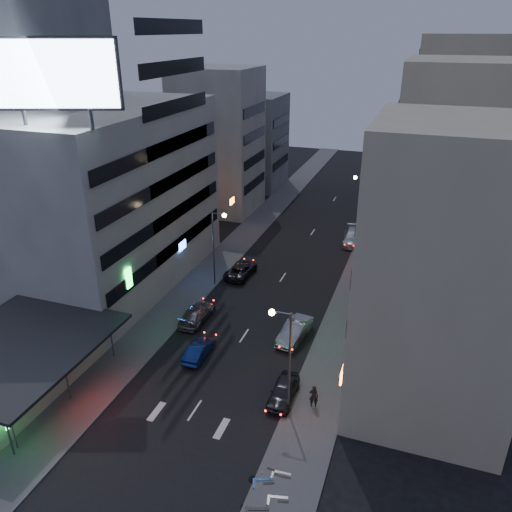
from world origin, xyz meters
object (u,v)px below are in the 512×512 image
at_px(scooter_blue, 274,471).
at_px(scooter_black_a, 270,500).
at_px(road_car_blue, 199,350).
at_px(parked_car_right_near, 283,391).
at_px(parked_car_left, 241,270).
at_px(road_car_silver, 197,313).
at_px(parked_car_right_far, 353,237).
at_px(scooter_silver_b, 292,467).
at_px(parked_car_right_mid, 295,331).
at_px(scooter_black_b, 282,466).
at_px(scooter_silver_a, 289,490).
at_px(person, 314,396).

bearing_deg(scooter_blue, scooter_black_a, 169.51).
bearing_deg(road_car_blue, parked_car_right_near, 160.69).
relative_size(parked_car_left, road_car_silver, 1.01).
xyz_separation_m(parked_car_right_near, scooter_blue, (1.46, -7.02, -0.03)).
height_order(parked_car_right_near, road_car_silver, road_car_silver).
bearing_deg(road_car_blue, parked_car_right_far, -106.88).
bearing_deg(scooter_silver_b, scooter_blue, 120.66).
distance_m(parked_car_right_mid, scooter_black_a, 17.15).
distance_m(scooter_black_b, scooter_silver_b, 0.58).
xyz_separation_m(scooter_black_a, scooter_black_b, (-0.03, 2.61, -0.14)).
bearing_deg(parked_car_right_mid, scooter_silver_a, -67.98).
distance_m(parked_car_right_mid, scooter_silver_a, 16.29).
relative_size(parked_car_right_far, scooter_silver_b, 3.26).
relative_size(parked_car_left, scooter_blue, 2.75).
relative_size(parked_car_right_near, road_car_silver, 0.84).
height_order(parked_car_right_mid, road_car_silver, parked_car_right_mid).
bearing_deg(parked_car_left, parked_car_right_mid, 133.56).
bearing_deg(parked_car_right_near, scooter_blue, -78.95).
relative_size(scooter_silver_a, scooter_silver_b, 1.03).
xyz_separation_m(scooter_black_a, scooter_blue, (-0.41, 2.03, -0.06)).
xyz_separation_m(road_car_silver, scooter_silver_b, (13.01, -14.11, -0.08)).
bearing_deg(road_car_blue, road_car_silver, -64.11).
bearing_deg(parked_car_right_near, scooter_black_a, -79.03).
bearing_deg(road_car_silver, scooter_blue, 128.97).
relative_size(parked_car_right_mid, road_car_blue, 1.22).
relative_size(road_car_blue, scooter_silver_a, 2.22).
bearing_deg(scooter_black_b, scooter_silver_a, -146.65).
distance_m(parked_car_left, road_car_silver, 9.99).
xyz_separation_m(parked_car_left, scooter_silver_b, (12.46, -24.08, -0.05)).
xyz_separation_m(person, scooter_silver_b, (0.14, -6.22, -0.36)).
height_order(scooter_blue, scooter_black_b, scooter_blue).
height_order(person, scooter_silver_b, person).
relative_size(parked_car_right_near, scooter_black_b, 2.64).
xyz_separation_m(road_car_blue, scooter_black_a, (9.87, -11.69, 0.09)).
xyz_separation_m(scooter_silver_a, scooter_blue, (-1.22, 0.97, 0.02)).
bearing_deg(parked_car_left, scooter_blue, 117.01).
bearing_deg(parked_car_left, parked_car_right_far, -125.29).
bearing_deg(scooter_silver_b, parked_car_right_far, -0.18).
distance_m(road_car_blue, scooter_silver_b, 13.77).
bearing_deg(scooter_blue, scooter_silver_b, -77.36).
bearing_deg(scooter_black_b, scooter_blue, 151.89).
height_order(road_car_silver, scooter_black_b, road_car_silver).
relative_size(road_car_silver, person, 2.83).
relative_size(parked_car_right_near, scooter_silver_a, 2.36).
height_order(parked_car_left, scooter_black_b, parked_car_left).
relative_size(parked_car_left, parked_car_right_far, 0.90).
xyz_separation_m(road_car_silver, scooter_blue, (12.06, -14.76, -0.05)).
distance_m(parked_car_right_near, parked_car_right_far, 30.88).
bearing_deg(scooter_blue, parked_car_right_far, -19.69).
xyz_separation_m(parked_car_right_far, road_car_silver, (-10.60, -23.14, -0.09)).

